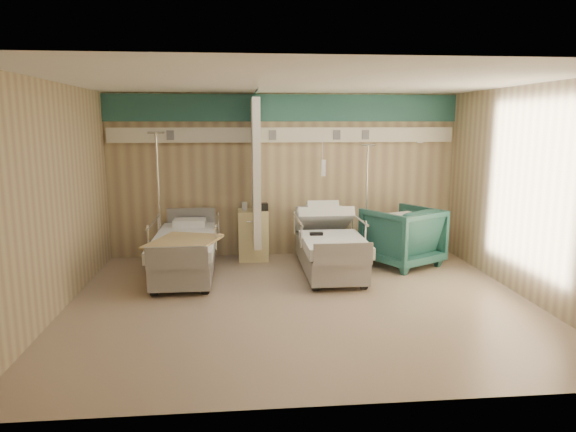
{
  "coord_description": "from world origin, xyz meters",
  "views": [
    {
      "loc": [
        -0.77,
        -6.34,
        2.31
      ],
      "look_at": [
        -0.11,
        0.6,
        1.04
      ],
      "focal_mm": 32.0,
      "sensor_mm": 36.0,
      "label": 1
    }
  ],
  "objects": [
    {
      "name": "white_cup",
      "position": [
        -0.69,
        2.24,
        0.92
      ],
      "size": [
        0.11,
        0.11,
        0.14
      ],
      "primitive_type": "cylinder",
      "rotation": [
        0.0,
        0.0,
        0.2
      ],
      "color": "white",
      "rests_on": "bedside_cabinet"
    },
    {
      "name": "toiletry_bag",
      "position": [
        -0.42,
        2.17,
        0.91
      ],
      "size": [
        0.24,
        0.16,
        0.13
      ],
      "primitive_type": "cube",
      "rotation": [
        0.0,
        0.0,
        0.08
      ],
      "color": "black",
      "rests_on": "bedside_cabinet"
    },
    {
      "name": "waffle_blanket",
      "position": [
        1.88,
        1.59,
        0.99
      ],
      "size": [
        0.71,
        0.68,
        0.06
      ],
      "primitive_type": "cube",
      "rotation": [
        0.0,
        0.0,
        3.55
      ],
      "color": "silver",
      "rests_on": "visitor_armchair"
    },
    {
      "name": "iv_stand_left",
      "position": [
        -2.08,
        2.05,
        0.44
      ],
      "size": [
        0.39,
        0.39,
        2.17
      ],
      "rotation": [
        0.0,
        0.0,
        -0.04
      ],
      "color": "silver",
      "rests_on": "ground"
    },
    {
      "name": "call_remote",
      "position": [
        0.37,
        1.15,
        0.65
      ],
      "size": [
        0.2,
        0.09,
        0.04
      ],
      "primitive_type": "cube",
      "rotation": [
        0.0,
        0.0,
        -0.02
      ],
      "color": "black",
      "rests_on": "bed_right"
    },
    {
      "name": "ground",
      "position": [
        0.0,
        0.0,
        0.0
      ],
      "size": [
        6.0,
        5.0,
        0.0
      ],
      "primitive_type": "cube",
      "color": "#87745D",
      "rests_on": "ground"
    },
    {
      "name": "bed_right",
      "position": [
        0.6,
        1.3,
        0.32
      ],
      "size": [
        1.0,
        2.16,
        0.63
      ],
      "primitive_type": null,
      "color": "white",
      "rests_on": "ground"
    },
    {
      "name": "bed_left",
      "position": [
        -1.6,
        1.3,
        0.32
      ],
      "size": [
        1.0,
        2.16,
        0.63
      ],
      "primitive_type": null,
      "color": "white",
      "rests_on": "ground"
    },
    {
      "name": "visitor_armchair",
      "position": [
        1.86,
        1.61,
        0.48
      ],
      "size": [
        1.42,
        1.43,
        0.96
      ],
      "primitive_type": "imported",
      "rotation": [
        0.0,
        0.0,
        3.66
      ],
      "color": "#205149",
      "rests_on": "ground"
    },
    {
      "name": "bedside_cabinet",
      "position": [
        -0.55,
        2.2,
        0.42
      ],
      "size": [
        0.5,
        0.48,
        0.85
      ],
      "primitive_type": "cube",
      "color": "beige",
      "rests_on": "ground"
    },
    {
      "name": "room_walls",
      "position": [
        -0.03,
        0.25,
        1.86
      ],
      "size": [
        6.04,
        5.04,
        2.82
      ],
      "color": "tan",
      "rests_on": "ground"
    },
    {
      "name": "iv_stand_right",
      "position": [
        1.39,
        2.16,
        0.4
      ],
      "size": [
        0.35,
        0.35,
        1.95
      ],
      "rotation": [
        0.0,
        0.0,
        0.25
      ],
      "color": "silver",
      "rests_on": "ground"
    },
    {
      "name": "tan_blanket",
      "position": [
        -1.57,
        0.84,
        0.65
      ],
      "size": [
        1.12,
        1.26,
        0.04
      ],
      "primitive_type": "cube",
      "rotation": [
        0.0,
        0.0,
        -0.32
      ],
      "color": "tan",
      "rests_on": "bed_left"
    }
  ]
}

